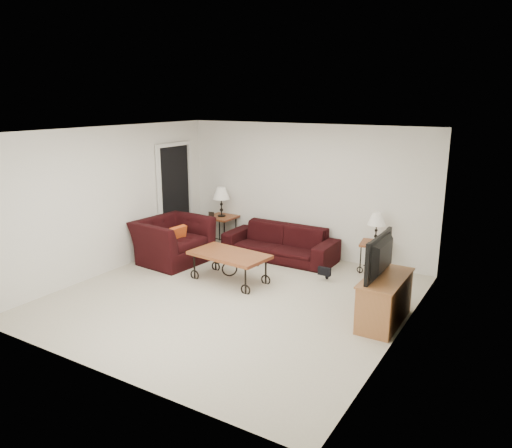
{
  "coord_description": "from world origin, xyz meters",
  "views": [
    {
      "loc": [
        3.87,
        -5.74,
        2.95
      ],
      "look_at": [
        0.0,
        0.7,
        1.0
      ],
      "focal_mm": 34.18,
      "sensor_mm": 36.0,
      "label": 1
    }
  ],
  "objects_px": {
    "side_table_right": "(374,257)",
    "lamp_left": "(221,202)",
    "coffee_table": "(230,267)",
    "backpack": "(327,267)",
    "sofa": "(280,242)",
    "side_table_left": "(222,230)",
    "television": "(386,257)",
    "armchair": "(173,241)",
    "tv_stand": "(385,300)",
    "lamp_right": "(376,228)"
  },
  "relations": [
    {
      "from": "side_table_right",
      "to": "lamp_left",
      "type": "distance_m",
      "value": 3.29
    },
    {
      "from": "coffee_table",
      "to": "side_table_right",
      "type": "bearing_deg",
      "value": 41.01
    },
    {
      "from": "backpack",
      "to": "sofa",
      "type": "bearing_deg",
      "value": 178.12
    },
    {
      "from": "sofa",
      "to": "backpack",
      "type": "height_order",
      "value": "sofa"
    },
    {
      "from": "side_table_left",
      "to": "television",
      "type": "distance_m",
      "value": 4.4
    },
    {
      "from": "side_table_right",
      "to": "sofa",
      "type": "bearing_deg",
      "value": -174.18
    },
    {
      "from": "side_table_left",
      "to": "television",
      "type": "xyz_separation_m",
      "value": [
        3.94,
        -1.86,
        0.63
      ]
    },
    {
      "from": "armchair",
      "to": "side_table_left",
      "type": "bearing_deg",
      "value": -0.93
    },
    {
      "from": "sofa",
      "to": "lamp_left",
      "type": "height_order",
      "value": "lamp_left"
    },
    {
      "from": "side_table_right",
      "to": "armchair",
      "type": "xyz_separation_m",
      "value": [
        -3.37,
        -1.36,
        0.14
      ]
    },
    {
      "from": "side_table_left",
      "to": "coffee_table",
      "type": "distance_m",
      "value": 2.12
    },
    {
      "from": "side_table_left",
      "to": "lamp_left",
      "type": "bearing_deg",
      "value": 0.0
    },
    {
      "from": "lamp_left",
      "to": "tv_stand",
      "type": "height_order",
      "value": "lamp_left"
    },
    {
      "from": "tv_stand",
      "to": "television",
      "type": "height_order",
      "value": "television"
    },
    {
      "from": "lamp_right",
      "to": "backpack",
      "type": "bearing_deg",
      "value": -126.78
    },
    {
      "from": "side_table_left",
      "to": "tv_stand",
      "type": "bearing_deg",
      "value": -25.24
    },
    {
      "from": "sofa",
      "to": "lamp_left",
      "type": "relative_size",
      "value": 3.54
    },
    {
      "from": "coffee_table",
      "to": "television",
      "type": "relative_size",
      "value": 1.33
    },
    {
      "from": "sofa",
      "to": "armchair",
      "type": "xyz_separation_m",
      "value": [
        -1.61,
        -1.18,
        0.09
      ]
    },
    {
      "from": "side_table_left",
      "to": "lamp_left",
      "type": "height_order",
      "value": "lamp_left"
    },
    {
      "from": "armchair",
      "to": "backpack",
      "type": "bearing_deg",
      "value": -72.49
    },
    {
      "from": "lamp_left",
      "to": "armchair",
      "type": "xyz_separation_m",
      "value": [
        -0.15,
        -1.36,
        -0.5
      ]
    },
    {
      "from": "side_table_left",
      "to": "coffee_table",
      "type": "bearing_deg",
      "value": -51.67
    },
    {
      "from": "sofa",
      "to": "tv_stand",
      "type": "bearing_deg",
      "value": -34.0
    },
    {
      "from": "armchair",
      "to": "tv_stand",
      "type": "relative_size",
      "value": 1.13
    },
    {
      "from": "side_table_right",
      "to": "lamp_left",
      "type": "xyz_separation_m",
      "value": [
        -3.22,
        0.0,
        0.64
      ]
    },
    {
      "from": "coffee_table",
      "to": "television",
      "type": "xyz_separation_m",
      "value": [
        2.62,
        -0.2,
        0.69
      ]
    },
    {
      "from": "coffee_table",
      "to": "lamp_left",
      "type": "bearing_deg",
      "value": 128.33
    },
    {
      "from": "lamp_right",
      "to": "armchair",
      "type": "bearing_deg",
      "value": -158.11
    },
    {
      "from": "lamp_left",
      "to": "coffee_table",
      "type": "relative_size",
      "value": 0.46
    },
    {
      "from": "lamp_right",
      "to": "tv_stand",
      "type": "bearing_deg",
      "value": -68.55
    },
    {
      "from": "lamp_right",
      "to": "sofa",
      "type": "bearing_deg",
      "value": -174.18
    },
    {
      "from": "side_table_left",
      "to": "sofa",
      "type": "bearing_deg",
      "value": -7.04
    },
    {
      "from": "sofa",
      "to": "side_table_right",
      "type": "bearing_deg",
      "value": 5.82
    },
    {
      "from": "sofa",
      "to": "side_table_right",
      "type": "xyz_separation_m",
      "value": [
        1.76,
        0.18,
        -0.04
      ]
    },
    {
      "from": "side_table_right",
      "to": "backpack",
      "type": "bearing_deg",
      "value": -126.78
    },
    {
      "from": "coffee_table",
      "to": "armchair",
      "type": "height_order",
      "value": "armchair"
    },
    {
      "from": "tv_stand",
      "to": "television",
      "type": "bearing_deg",
      "value": -180.0
    },
    {
      "from": "side_table_right",
      "to": "coffee_table",
      "type": "height_order",
      "value": "side_table_right"
    },
    {
      "from": "side_table_right",
      "to": "armchair",
      "type": "bearing_deg",
      "value": -158.11
    },
    {
      "from": "side_table_right",
      "to": "television",
      "type": "xyz_separation_m",
      "value": [
        0.71,
        -1.86,
        0.67
      ]
    },
    {
      "from": "sofa",
      "to": "side_table_left",
      "type": "xyz_separation_m",
      "value": [
        -1.46,
        0.18,
        -0.01
      ]
    },
    {
      "from": "side_table_right",
      "to": "lamp_left",
      "type": "height_order",
      "value": "lamp_left"
    },
    {
      "from": "side_table_left",
      "to": "tv_stand",
      "type": "distance_m",
      "value": 4.37
    },
    {
      "from": "side_table_right",
      "to": "backpack",
      "type": "xyz_separation_m",
      "value": [
        -0.56,
        -0.75,
        -0.05
      ]
    },
    {
      "from": "coffee_table",
      "to": "backpack",
      "type": "distance_m",
      "value": 1.63
    },
    {
      "from": "sofa",
      "to": "lamp_right",
      "type": "relative_size",
      "value": 4.0
    },
    {
      "from": "side_table_left",
      "to": "coffee_table",
      "type": "xyz_separation_m",
      "value": [
        1.31,
        -1.66,
        -0.06
      ]
    },
    {
      "from": "sofa",
      "to": "side_table_right",
      "type": "distance_m",
      "value": 1.77
    },
    {
      "from": "lamp_left",
      "to": "television",
      "type": "distance_m",
      "value": 4.36
    }
  ]
}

